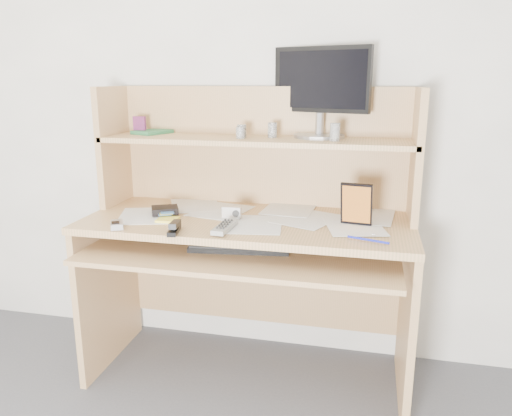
% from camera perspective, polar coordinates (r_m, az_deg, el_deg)
% --- Properties ---
extents(back_wall, '(3.60, 0.04, 2.50)m').
position_cam_1_polar(back_wall, '(2.37, 0.87, 12.54)').
color(back_wall, white).
rests_on(back_wall, floor).
extents(desk, '(1.40, 0.70, 1.30)m').
position_cam_1_polar(desk, '(2.23, -0.46, -2.09)').
color(desk, tan).
rests_on(desk, floor).
extents(paper_clutter, '(1.32, 0.54, 0.01)m').
position_cam_1_polar(paper_clutter, '(2.14, -0.96, -1.19)').
color(paper_clutter, white).
rests_on(paper_clutter, desk).
extents(keyboard, '(0.43, 0.20, 0.03)m').
position_cam_1_polar(keyboard, '(2.07, -1.86, -4.33)').
color(keyboard, black).
rests_on(keyboard, desk).
extents(tv_remote, '(0.06, 0.19, 0.02)m').
position_cam_1_polar(tv_remote, '(1.98, -3.61, -2.17)').
color(tv_remote, gray).
rests_on(tv_remote, paper_clutter).
extents(flip_phone, '(0.09, 0.10, 0.02)m').
position_cam_1_polar(flip_phone, '(2.08, -15.62, -1.75)').
color(flip_phone, silver).
rests_on(flip_phone, paper_clutter).
extents(stapler, '(0.06, 0.13, 0.04)m').
position_cam_1_polar(stapler, '(1.97, -9.35, -2.12)').
color(stapler, black).
rests_on(stapler, paper_clutter).
extents(wallet, '(0.14, 0.13, 0.03)m').
position_cam_1_polar(wallet, '(2.24, -10.37, -0.24)').
color(wallet, black).
rests_on(wallet, paper_clutter).
extents(sticky_note_pad, '(0.09, 0.09, 0.01)m').
position_cam_1_polar(sticky_note_pad, '(2.14, -10.07, -1.32)').
color(sticky_note_pad, yellow).
rests_on(sticky_note_pad, desk).
extents(digital_camera, '(0.08, 0.03, 0.05)m').
position_cam_1_polar(digital_camera, '(2.13, -2.79, -0.49)').
color(digital_camera, silver).
rests_on(digital_camera, paper_clutter).
extents(game_case, '(0.13, 0.03, 0.18)m').
position_cam_1_polar(game_case, '(2.04, 11.40, 0.43)').
color(game_case, black).
rests_on(game_case, paper_clutter).
extents(blue_pen, '(0.15, 0.06, 0.01)m').
position_cam_1_polar(blue_pen, '(1.88, 12.70, -3.57)').
color(blue_pen, '#161FAB').
rests_on(blue_pen, paper_clutter).
extents(card_box, '(0.06, 0.02, 0.08)m').
position_cam_1_polar(card_box, '(2.44, -13.15, 9.21)').
color(card_box, maroon).
rests_on(card_box, desk).
extents(shelf_book, '(0.17, 0.20, 0.02)m').
position_cam_1_polar(shelf_book, '(2.44, -11.76, 8.51)').
color(shelf_book, '#317B46').
rests_on(shelf_book, desk).
extents(chip_stack_a, '(0.05, 0.05, 0.06)m').
position_cam_1_polar(chip_stack_a, '(2.23, -1.65, 8.78)').
color(chip_stack_a, black).
rests_on(chip_stack_a, desk).
extents(chip_stack_b, '(0.04, 0.04, 0.07)m').
position_cam_1_polar(chip_stack_b, '(2.23, 1.88, 8.89)').
color(chip_stack_b, silver).
rests_on(chip_stack_b, desk).
extents(chip_stack_c, '(0.04, 0.04, 0.05)m').
position_cam_1_polar(chip_stack_c, '(2.19, -1.78, 8.60)').
color(chip_stack_c, black).
rests_on(chip_stack_c, desk).
extents(chip_stack_d, '(0.06, 0.06, 0.07)m').
position_cam_1_polar(chip_stack_d, '(2.12, 9.00, 8.57)').
color(chip_stack_d, white).
rests_on(chip_stack_d, desk).
extents(monitor, '(0.43, 0.23, 0.39)m').
position_cam_1_polar(monitor, '(2.25, 7.44, 13.29)').
color(monitor, '#9C9DA1').
rests_on(monitor, desk).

